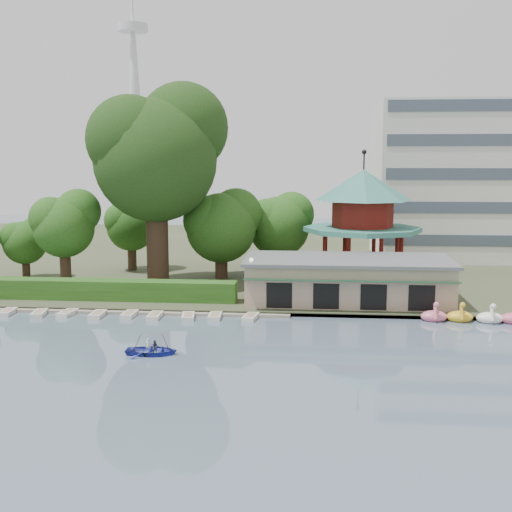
# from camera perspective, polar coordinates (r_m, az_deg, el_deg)

# --- Properties ---
(ground_plane) EXTENTS (220.00, 220.00, 0.00)m
(ground_plane) POSITION_cam_1_polar(r_m,az_deg,el_deg) (38.72, -5.40, -11.34)
(ground_plane) COLOR slate
(ground_plane) RESTS_ON ground
(shore) EXTENTS (220.00, 70.00, 0.40)m
(shore) POSITION_cam_1_polar(r_m,az_deg,el_deg) (88.98, 0.64, 0.24)
(shore) COLOR #424930
(shore) RESTS_ON ground
(embankment) EXTENTS (220.00, 0.60, 0.30)m
(embankment) POSITION_cam_1_polar(r_m,az_deg,el_deg) (55.06, -2.15, -5.08)
(embankment) COLOR gray
(embankment) RESTS_ON ground
(dock) EXTENTS (34.00, 1.60, 0.24)m
(dock) POSITION_cam_1_polar(r_m,az_deg,el_deg) (57.69, -14.11, -4.73)
(dock) COLOR gray
(dock) RESTS_ON ground
(boathouse) EXTENTS (18.60, 9.39, 3.90)m
(boathouse) POSITION_cam_1_polar(r_m,az_deg,el_deg) (58.84, 8.13, -2.06)
(boathouse) COLOR tan
(boathouse) RESTS_ON shore
(pavilion) EXTENTS (12.40, 12.40, 13.50)m
(pavilion) POSITION_cam_1_polar(r_m,az_deg,el_deg) (68.21, 9.46, 3.72)
(pavilion) COLOR tan
(pavilion) RESTS_ON shore
(broadcast_tower) EXTENTS (8.00, 8.00, 96.00)m
(broadcast_tower) POSITION_cam_1_polar(r_m,az_deg,el_deg) (183.58, -10.76, 15.00)
(broadcast_tower) COLOR silver
(broadcast_tower) RESTS_ON ground
(hedge) EXTENTS (30.00, 2.00, 1.80)m
(hedge) POSITION_cam_1_polar(r_m,az_deg,el_deg) (61.48, -15.80, -2.85)
(hedge) COLOR #2A5A1B
(hedge) RESTS_ON shore
(lamp_post) EXTENTS (0.36, 0.36, 4.28)m
(lamp_post) POSITION_cam_1_polar(r_m,az_deg,el_deg) (55.89, -0.42, -1.52)
(lamp_post) COLOR black
(lamp_post) RESTS_ON shore
(big_tree) EXTENTS (13.64, 12.71, 20.57)m
(big_tree) POSITION_cam_1_polar(r_m,az_deg,el_deg) (65.84, -8.76, 9.32)
(big_tree) COLOR #3A281C
(big_tree) RESTS_ON shore
(small_trees) EXTENTS (40.11, 16.64, 9.84)m
(small_trees) POSITION_cam_1_polar(r_m,az_deg,el_deg) (70.02, -9.39, 2.70)
(small_trees) COLOR #3A281C
(small_trees) RESTS_ON shore
(moored_rowboats) EXTENTS (29.97, 2.79, 0.36)m
(moored_rowboats) POSITION_cam_1_polar(r_m,az_deg,el_deg) (56.58, -15.21, -4.97)
(moored_rowboats) COLOR silver
(moored_rowboats) RESTS_ON ground
(rowboat_with_passengers) EXTENTS (5.04, 3.68, 2.01)m
(rowboat_with_passengers) POSITION_cam_1_polar(r_m,az_deg,el_deg) (44.64, -9.26, -7.99)
(rowboat_with_passengers) COLOR #2E3BAA
(rowboat_with_passengers) RESTS_ON ground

